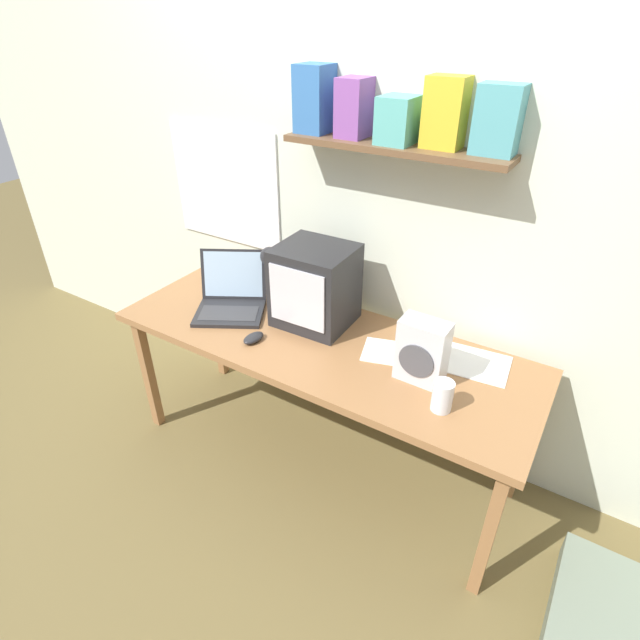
# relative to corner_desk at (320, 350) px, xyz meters

# --- Properties ---
(ground_plane) EXTENTS (12.00, 12.00, 0.00)m
(ground_plane) POSITION_rel_corner_desk_xyz_m (0.00, 0.00, -0.65)
(ground_plane) COLOR brown
(back_wall) EXTENTS (5.60, 0.24, 2.60)m
(back_wall) POSITION_rel_corner_desk_xyz_m (-0.00, 0.41, 0.66)
(back_wall) COLOR silver
(back_wall) RESTS_ON ground_plane
(corner_desk) EXTENTS (1.87, 0.66, 0.71)m
(corner_desk) POSITION_rel_corner_desk_xyz_m (0.00, 0.00, 0.00)
(corner_desk) COLOR #98683E
(corner_desk) RESTS_ON ground_plane
(crt_monitor) EXTENTS (0.33, 0.31, 0.36)m
(crt_monitor) POSITION_rel_corner_desk_xyz_m (-0.10, 0.12, 0.24)
(crt_monitor) COLOR #232326
(crt_monitor) RESTS_ON corner_desk
(laptop) EXTENTS (0.42, 0.42, 0.25)m
(laptop) POSITION_rel_corner_desk_xyz_m (-0.50, 0.01, 0.12)
(laptop) COLOR #232326
(laptop) RESTS_ON corner_desk
(desk_lamp) EXTENTS (0.13, 0.16, 0.29)m
(desk_lamp) POSITION_rel_corner_desk_xyz_m (-0.37, 0.17, 0.24)
(desk_lamp) COLOR #232326
(desk_lamp) RESTS_ON corner_desk
(juice_glass) EXTENTS (0.07, 0.07, 0.12)m
(juice_glass) POSITION_rel_corner_desk_xyz_m (0.60, -0.15, 0.11)
(juice_glass) COLOR white
(juice_glass) RESTS_ON corner_desk
(space_heater) EXTENTS (0.19, 0.11, 0.26)m
(space_heater) POSITION_rel_corner_desk_xyz_m (0.47, -0.02, 0.19)
(space_heater) COLOR silver
(space_heater) RESTS_ON corner_desk
(computer_mouse) EXTENTS (0.07, 0.11, 0.03)m
(computer_mouse) POSITION_rel_corner_desk_xyz_m (-0.24, -0.16, 0.07)
(computer_mouse) COLOR #232326
(computer_mouse) RESTS_ON corner_desk
(loose_paper_near_laptop) EXTENTS (0.23, 0.22, 0.00)m
(loose_paper_near_laptop) POSITION_rel_corner_desk_xyz_m (0.28, 0.07, 0.06)
(loose_paper_near_laptop) COLOR white
(loose_paper_near_laptop) RESTS_ON corner_desk
(open_notebook) EXTENTS (0.29, 0.25, 0.00)m
(open_notebook) POSITION_rel_corner_desk_xyz_m (0.62, 0.18, 0.06)
(open_notebook) COLOR white
(open_notebook) RESTS_ON corner_desk
(floor_cushion) EXTENTS (0.51, 0.51, 0.13)m
(floor_cushion) POSITION_rel_corner_desk_xyz_m (1.39, -0.17, -0.59)
(floor_cushion) COLOR gray
(floor_cushion) RESTS_ON ground_plane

